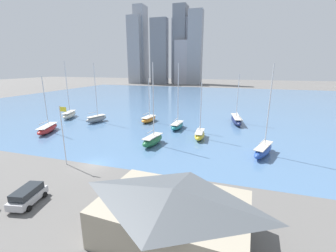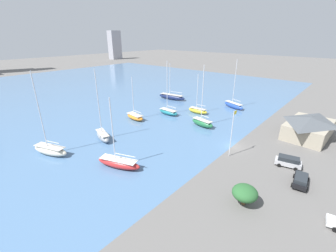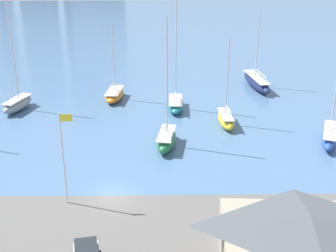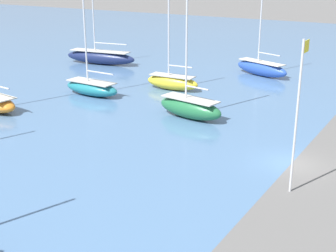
# 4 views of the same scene
# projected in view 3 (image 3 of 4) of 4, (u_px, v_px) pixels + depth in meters

# --- Properties ---
(ground_plane) EXTENTS (500.00, 500.00, 0.00)m
(ground_plane) POSITION_uv_depth(u_px,v_px,m) (113.00, 195.00, 46.76)
(ground_plane) COLOR #605E5B
(harbor_water) EXTENTS (180.00, 140.00, 0.00)m
(harbor_water) POSITION_uv_depth(u_px,v_px,m) (141.00, 41.00, 111.29)
(harbor_water) COLOR #4C7099
(harbor_water) RESTS_ON ground_plane
(boat_shed) EXTENTS (13.47, 9.19, 4.81)m
(boat_shed) POSITION_uv_depth(u_px,v_px,m) (307.00, 242.00, 35.83)
(boat_shed) COLOR #9E937F
(boat_shed) RESTS_ON ground_plane
(flag_pole) EXTENTS (1.24, 0.14, 9.39)m
(flag_pole) POSITION_uv_depth(u_px,v_px,m) (64.00, 155.00, 43.56)
(flag_pole) COLOR silver
(flag_pole) RESTS_ON ground_plane
(sailboat_navy) EXTENTS (3.97, 11.07, 13.06)m
(sailboat_navy) POSITION_uv_depth(u_px,v_px,m) (257.00, 82.00, 78.27)
(sailboat_navy) COLOR #19234C
(sailboat_navy) RESTS_ON harbor_water
(sailboat_orange) EXTENTS (3.31, 6.87, 11.89)m
(sailboat_orange) POSITION_uv_depth(u_px,v_px,m) (114.00, 94.00, 72.79)
(sailboat_orange) COLOR orange
(sailboat_orange) RESTS_ON harbor_water
(sailboat_green) EXTENTS (3.14, 6.98, 15.77)m
(sailboat_green) POSITION_uv_depth(u_px,v_px,m) (166.00, 139.00, 56.77)
(sailboat_green) COLOR #236B3D
(sailboat_green) RESTS_ON harbor_water
(sailboat_teal) EXTENTS (2.57, 6.93, 15.76)m
(sailboat_teal) POSITION_uv_depth(u_px,v_px,m) (176.00, 103.00, 68.77)
(sailboat_teal) COLOR #1E757F
(sailboat_teal) RESTS_ON harbor_water
(sailboat_gray) EXTENTS (3.98, 6.95, 15.87)m
(sailboat_gray) POSITION_uv_depth(u_px,v_px,m) (18.00, 104.00, 68.41)
(sailboat_gray) COLOR gray
(sailboat_gray) RESTS_ON harbor_water
(sailboat_yellow) EXTENTS (2.26, 6.41, 11.86)m
(sailboat_yellow) POSITION_uv_depth(u_px,v_px,m) (226.00, 119.00, 63.17)
(sailboat_yellow) COLOR yellow
(sailboat_yellow) RESTS_ON harbor_water
(sailboat_blue) EXTENTS (4.55, 8.13, 15.51)m
(sailboat_blue) POSITION_uv_depth(u_px,v_px,m) (330.00, 135.00, 57.78)
(sailboat_blue) COLOR #284CA8
(sailboat_blue) RESTS_ON harbor_water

